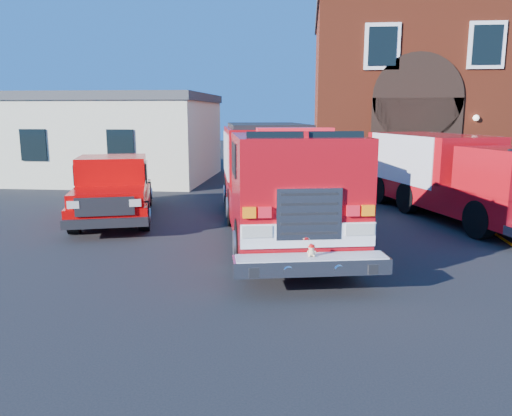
# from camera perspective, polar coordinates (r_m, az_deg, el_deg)

# --- Properties ---
(ground) EXTENTS (100.00, 100.00, 0.00)m
(ground) POSITION_cam_1_polar(r_m,az_deg,el_deg) (12.66, 0.56, -4.77)
(ground) COLOR black
(ground) RESTS_ON ground
(parking_stripe_mid) EXTENTS (0.12, 3.00, 0.01)m
(parking_stripe_mid) POSITION_cam_1_polar(r_m,az_deg,el_deg) (17.34, 23.82, -1.41)
(parking_stripe_mid) COLOR yellow
(parking_stripe_mid) RESTS_ON ground
(parking_stripe_far) EXTENTS (0.12, 3.00, 0.01)m
(parking_stripe_far) POSITION_cam_1_polar(r_m,az_deg,el_deg) (20.16, 21.26, 0.38)
(parking_stripe_far) COLOR yellow
(parking_stripe_far) RESTS_ON ground
(fire_station) EXTENTS (15.20, 10.20, 8.45)m
(fire_station) POSITION_cam_1_polar(r_m,az_deg,el_deg) (27.29, 23.17, 11.76)
(fire_station) COLOR maroon
(fire_station) RESTS_ON ground
(side_building) EXTENTS (10.20, 8.20, 4.35)m
(side_building) POSITION_cam_1_polar(r_m,az_deg,el_deg) (27.13, -16.17, 7.87)
(side_building) COLOR beige
(side_building) RESTS_ON ground
(fire_engine) EXTENTS (4.68, 10.36, 3.09)m
(fire_engine) POSITION_cam_1_polar(r_m,az_deg,el_deg) (14.10, 2.30, 3.46)
(fire_engine) COLOR black
(fire_engine) RESTS_ON ground
(pickup_truck) EXTENTS (3.95, 6.64, 2.05)m
(pickup_truck) POSITION_cam_1_polar(r_m,az_deg,el_deg) (16.88, -15.89, 2.12)
(pickup_truck) COLOR black
(pickup_truck) RESTS_ON ground
(secondary_truck) EXTENTS (5.15, 8.57, 2.66)m
(secondary_truck) POSITION_cam_1_polar(r_m,az_deg,el_deg) (17.62, 21.64, 3.70)
(secondary_truck) COLOR black
(secondary_truck) RESTS_ON ground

